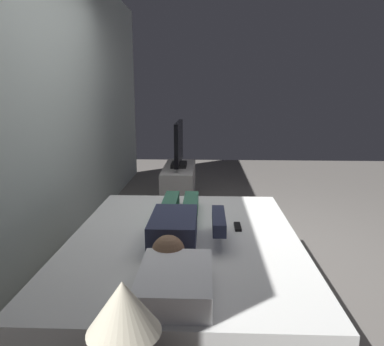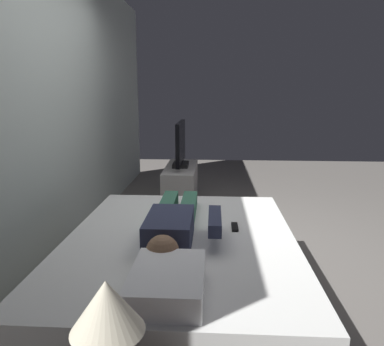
# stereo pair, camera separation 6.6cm
# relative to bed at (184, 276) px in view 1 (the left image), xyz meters

# --- Properties ---
(ground_plane) EXTENTS (10.00, 10.00, 0.00)m
(ground_plane) POSITION_rel_bed_xyz_m (0.79, -0.33, -0.26)
(ground_plane) COLOR slate
(back_wall) EXTENTS (6.40, 0.10, 2.80)m
(back_wall) POSITION_rel_bed_xyz_m (1.19, 1.20, 1.14)
(back_wall) COLOR silver
(back_wall) RESTS_ON ground
(bed) EXTENTS (2.03, 1.56, 0.54)m
(bed) POSITION_rel_bed_xyz_m (0.00, 0.00, 0.00)
(bed) COLOR brown
(bed) RESTS_ON ground
(pillow) EXTENTS (0.48, 0.34, 0.12)m
(pillow) POSITION_rel_bed_xyz_m (-0.70, 0.00, 0.34)
(pillow) COLOR white
(pillow) RESTS_ON bed
(person) EXTENTS (1.26, 0.46, 0.18)m
(person) POSITION_rel_bed_xyz_m (0.03, 0.04, 0.36)
(person) COLOR #2D334C
(person) RESTS_ON bed
(remote) EXTENTS (0.15, 0.04, 0.02)m
(remote) POSITION_rel_bed_xyz_m (0.18, -0.36, 0.29)
(remote) COLOR black
(remote) RESTS_ON bed
(tv_stand) EXTENTS (1.10, 0.40, 0.50)m
(tv_stand) POSITION_rel_bed_xyz_m (2.54, 0.22, -0.01)
(tv_stand) COLOR #B7B2AD
(tv_stand) RESTS_ON ground
(tv) EXTENTS (0.88, 0.20, 0.59)m
(tv) POSITION_rel_bed_xyz_m (2.54, 0.22, 0.52)
(tv) COLOR black
(tv) RESTS_ON tv_stand
(lamp) EXTENTS (0.22, 0.22, 0.42)m
(lamp) POSITION_rel_bed_xyz_m (-1.32, 0.10, 0.59)
(lamp) COLOR #59595B
(lamp) RESTS_ON nightstand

